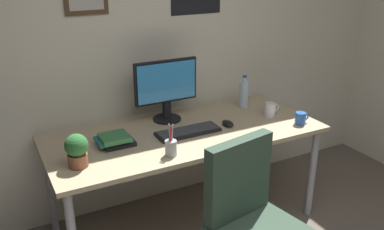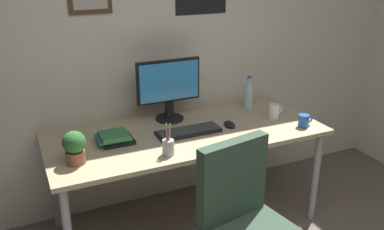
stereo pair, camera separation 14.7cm
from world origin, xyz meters
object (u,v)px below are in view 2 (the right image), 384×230
at_px(coffee_mug_far, 304,121).
at_px(book_stack_left, 115,138).
at_px(computer_mouse, 230,124).
at_px(potted_plant, 74,146).
at_px(pen_cup, 168,146).
at_px(keyboard, 189,131).
at_px(water_bottle, 249,95).
at_px(coffee_mug_near, 274,111).
at_px(office_chair, 246,223).
at_px(monitor, 169,87).

distance_m(coffee_mug_far, book_stack_left, 1.28).
relative_size(computer_mouse, potted_plant, 0.56).
bearing_deg(coffee_mug_far, pen_cup, -179.01).
height_order(computer_mouse, potted_plant, potted_plant).
height_order(keyboard, computer_mouse, computer_mouse).
distance_m(water_bottle, coffee_mug_near, 0.26).
bearing_deg(potted_plant, office_chair, -41.49).
relative_size(water_bottle, potted_plant, 1.29).
bearing_deg(pen_cup, office_chair, -67.44).
bearing_deg(coffee_mug_near, pen_cup, -165.35).
bearing_deg(water_bottle, potted_plant, -164.78).
xyz_separation_m(keyboard, water_bottle, (0.61, 0.25, 0.09)).
distance_m(coffee_mug_near, book_stack_left, 1.16).
bearing_deg(monitor, potted_plant, -150.97).
xyz_separation_m(monitor, potted_plant, (-0.73, -0.40, -0.13)).
bearing_deg(office_chair, coffee_mug_near, 48.28).
bearing_deg(office_chair, coffee_mug_far, 35.22).
relative_size(water_bottle, pen_cup, 1.26).
relative_size(coffee_mug_far, potted_plant, 0.57).
height_order(potted_plant, pen_cup, pen_cup).
distance_m(keyboard, book_stack_left, 0.48).
relative_size(coffee_mug_near, coffee_mug_far, 1.05).
bearing_deg(keyboard, book_stack_left, 174.34).
relative_size(computer_mouse, coffee_mug_far, 0.99).
xyz_separation_m(keyboard, coffee_mug_near, (0.67, -0.00, 0.04)).
distance_m(office_chair, keyboard, 0.80).
distance_m(coffee_mug_far, potted_plant, 1.52).
xyz_separation_m(monitor, coffee_mug_far, (0.79, -0.50, -0.20)).
xyz_separation_m(computer_mouse, book_stack_left, (-0.78, 0.06, 0.02)).
bearing_deg(water_bottle, computer_mouse, -139.42).
relative_size(office_chair, monitor, 2.07).
height_order(coffee_mug_near, book_stack_left, coffee_mug_near).
relative_size(water_bottle, book_stack_left, 1.12).
relative_size(water_bottle, coffee_mug_far, 2.28).
bearing_deg(monitor, computer_mouse, -42.49).
xyz_separation_m(monitor, computer_mouse, (0.33, -0.30, -0.22)).
xyz_separation_m(coffee_mug_far, pen_cup, (-1.00, -0.02, 0.01)).
height_order(keyboard, water_bottle, water_bottle).
relative_size(keyboard, potted_plant, 2.21).
xyz_separation_m(keyboard, coffee_mug_far, (0.76, -0.22, 0.03)).
height_order(monitor, pen_cup, monitor).
bearing_deg(coffee_mug_near, keyboard, 179.82).
height_order(office_chair, monitor, monitor).
bearing_deg(keyboard, potted_plant, -170.84).
height_order(water_bottle, book_stack_left, water_bottle).
xyz_separation_m(computer_mouse, coffee_mug_far, (0.46, -0.21, 0.03)).
bearing_deg(computer_mouse, pen_cup, -157.36).
distance_m(computer_mouse, pen_cup, 0.58).
bearing_deg(potted_plant, coffee_mug_far, -3.82).
xyz_separation_m(water_bottle, coffee_mug_near, (0.06, -0.25, -0.06)).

